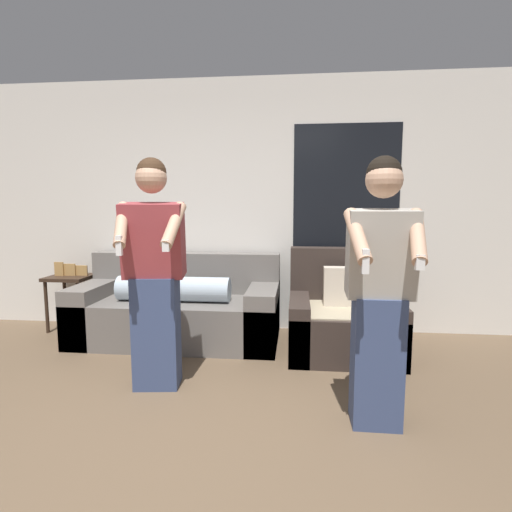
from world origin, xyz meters
The scene contains 7 objects.
ground_plane centered at (0.00, 0.00, 0.00)m, with size 14.00×14.00×0.00m, color brown.
wall_back centered at (0.02, 2.72, 1.35)m, with size 5.97×0.07×2.70m.
couch centered at (-0.58, 2.23, 0.31)m, with size 2.01×0.90×0.85m.
armchair centered at (1.04, 2.08, 0.30)m, with size 0.99×0.93×0.94m.
side_table centered at (-1.86, 2.45, 0.50)m, with size 0.44×0.42×0.75m.
person_left centered at (-0.42, 1.15, 0.86)m, with size 0.49×0.51×1.69m.
person_right centered at (1.11, 0.78, 0.84)m, with size 0.46×0.47×1.64m.
Camera 1 is at (0.61, -1.62, 1.34)m, focal length 28.00 mm.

